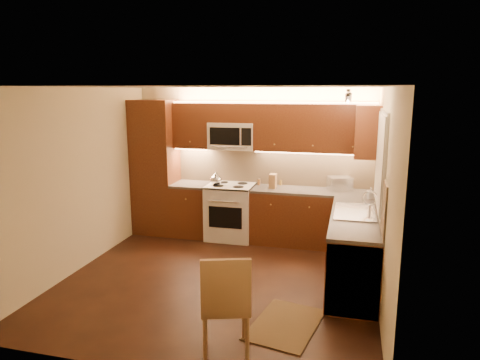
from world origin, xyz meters
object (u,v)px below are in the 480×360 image
(toaster_oven, at_px, (340,184))
(knife_block, at_px, (273,181))
(microwave, at_px, (233,136))
(dining_chair, at_px, (225,302))
(sink, at_px, (355,207))
(soap_bottle, at_px, (370,193))
(stove, at_px, (231,212))
(kettle, at_px, (216,178))

(toaster_oven, distance_m, knife_block, 1.06)
(microwave, xyz_separation_m, dining_chair, (0.84, -3.32, -1.21))
(sink, height_order, knife_block, knife_block)
(knife_block, relative_size, dining_chair, 0.22)
(microwave, distance_m, toaster_oven, 1.90)
(toaster_oven, xyz_separation_m, soap_bottle, (0.46, -0.46, -0.02))
(sink, bearing_deg, stove, 150.64)
(toaster_oven, xyz_separation_m, knife_block, (-1.05, -0.10, 0.01))
(stove, relative_size, microwave, 1.21)
(kettle, relative_size, toaster_oven, 0.64)
(stove, bearing_deg, microwave, 90.00)
(kettle, relative_size, soap_bottle, 1.38)
(sink, xyz_separation_m, kettle, (-2.23, 1.05, 0.06))
(stove, height_order, kettle, kettle)
(sink, xyz_separation_m, knife_block, (-1.30, 1.15, 0.04))
(microwave, distance_m, knife_block, 1.00)
(microwave, height_order, sink, microwave)
(toaster_oven, height_order, knife_block, knife_block)
(stove, distance_m, toaster_oven, 1.85)
(sink, relative_size, kettle, 3.72)
(sink, height_order, kettle, kettle)
(sink, distance_m, soap_bottle, 0.82)
(kettle, distance_m, dining_chair, 3.33)
(stove, distance_m, soap_bottle, 2.30)
(stove, bearing_deg, kettle, -161.59)
(stove, xyz_separation_m, toaster_oven, (1.76, 0.13, 0.55))
(toaster_oven, relative_size, soap_bottle, 2.14)
(sink, height_order, dining_chair, sink)
(soap_bottle, bearing_deg, stove, 149.84)
(stove, height_order, toaster_oven, toaster_oven)
(knife_block, bearing_deg, soap_bottle, -11.63)
(stove, distance_m, microwave, 1.27)
(microwave, bearing_deg, sink, -32.21)
(toaster_oven, height_order, dining_chair, toaster_oven)
(microwave, bearing_deg, knife_block, -8.48)
(toaster_oven, bearing_deg, sink, -98.25)
(sink, bearing_deg, toaster_oven, 100.95)
(dining_chair, bearing_deg, microwave, 85.86)
(stove, height_order, sink, sink)
(knife_block, distance_m, soap_bottle, 1.55)
(soap_bottle, distance_m, dining_chair, 3.20)
(soap_bottle, bearing_deg, microwave, 146.46)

